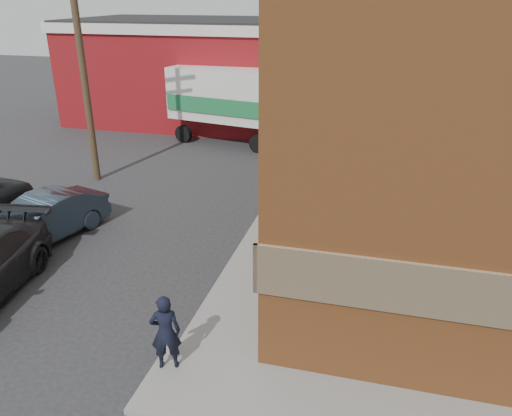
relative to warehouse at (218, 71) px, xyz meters
The scene contains 7 objects.
ground 21.07m from the warehouse, 73.30° to the right, with size 90.00×90.00×0.00m, color #28282B.
sidewalk_west 13.12m from the warehouse, 59.04° to the right, with size 1.80×18.00×0.12m, color gray.
warehouse is the anchor object (origin of this frame).
utility_pole 11.27m from the warehouse, 97.77° to the right, with size 2.00×0.26×9.00m.
man 21.42m from the warehouse, 74.23° to the right, with size 0.59×0.39×1.61m, color black.
sedan 16.36m from the warehouse, 90.52° to the right, with size 1.46×4.18×1.38m, color #2D3C4B.
box_truck 5.40m from the warehouse, 59.78° to the right, with size 7.62×3.52×3.62m.
Camera 1 is at (3.47, -7.67, 6.92)m, focal length 35.00 mm.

